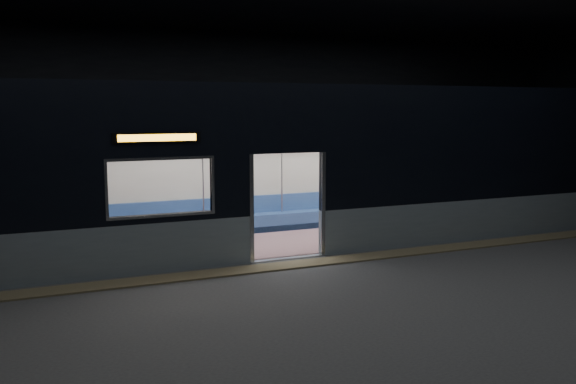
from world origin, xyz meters
TOP-DOWN VIEW (x-y plane):
  - station_floor at (0.00, 0.00)m, footprint 24.00×14.00m
  - station_envelope at (0.00, 0.00)m, footprint 24.00×14.00m
  - tactile_strip at (0.00, 0.55)m, footprint 22.80×0.50m
  - metro_car at (-0.00, 2.54)m, footprint 18.00×3.04m
  - passenger at (2.92, 3.55)m, footprint 0.46×0.77m
  - handbag at (2.94, 3.30)m, footprint 0.37×0.35m
  - transit_map at (3.77, 3.85)m, footprint 1.06×0.03m

SIDE VIEW (x-z plane):
  - station_floor at x=0.00m, z-range -0.01..0.00m
  - tactile_strip at x=0.00m, z-range 0.00..0.03m
  - handbag at x=2.94m, z-range 0.62..0.77m
  - passenger at x=2.92m, z-range 0.11..1.57m
  - transit_map at x=3.77m, z-range 1.15..1.84m
  - metro_car at x=0.00m, z-range 0.17..3.52m
  - station_envelope at x=0.00m, z-range 1.16..6.16m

